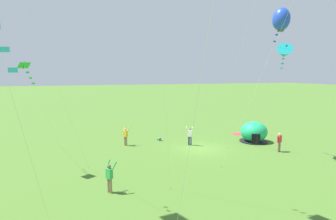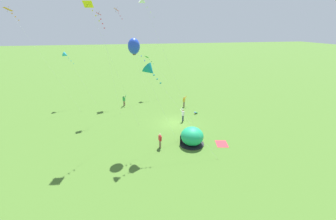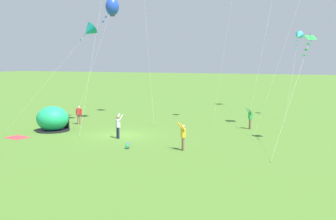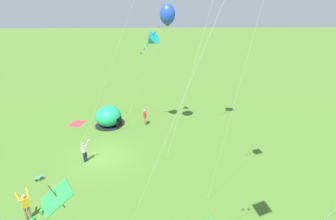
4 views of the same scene
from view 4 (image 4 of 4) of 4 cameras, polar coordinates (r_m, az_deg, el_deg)
ground_plane at (r=22.31m, az=-14.00°, el=-10.05°), size 300.00×300.00×0.00m
popup_tent at (r=27.49m, az=-12.84°, el=-1.43°), size 2.81×2.81×2.10m
picnic_blanket at (r=29.25m, az=-19.17°, el=-2.82°), size 1.94×1.63×0.01m
toddler_crawling at (r=21.17m, az=-26.32°, el=-13.13°), size 0.36×0.55×0.32m
person_arms_raised at (r=17.68m, az=-28.61°, el=-17.70°), size 0.68×0.71×1.89m
person_center_field at (r=27.07m, az=-5.07°, el=-1.39°), size 0.57×0.34×1.72m
person_near_tent at (r=21.70m, az=-17.73°, el=-8.39°), size 0.72×0.67×1.89m
kite_blue at (r=22.53m, az=-0.12°, el=20.11°), size 2.26×5.06×11.74m
kite_green at (r=6.97m, az=-25.08°, el=-18.84°), size 2.07×6.53×7.79m
kite_teal at (r=24.34m, az=-3.74°, el=14.81°), size 5.40×7.23×9.43m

